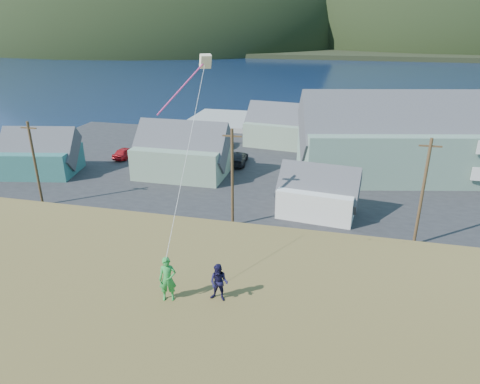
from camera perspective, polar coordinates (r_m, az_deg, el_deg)
name	(u,v)px	position (r m, az deg, el deg)	size (l,w,h in m)	color
ground	(250,237)	(35.63, 1.38, -5.96)	(900.00, 900.00, 0.00)	#0A1638
grass_strip	(245,248)	(33.89, 0.66, -7.43)	(110.00, 8.00, 0.10)	#4C3D19
waterfront_lot	(280,170)	(51.03, 5.41, 2.87)	(72.00, 36.00, 0.12)	#28282B
wharf	(265,123)	(73.70, 3.39, 9.23)	(26.00, 14.00, 0.90)	gray
far_shore	(339,41)	(361.20, 13.11, 18.99)	(900.00, 320.00, 2.00)	black
far_hills	(393,44)	(311.89, 19.78, 18.11)	(760.00, 265.00, 143.00)	black
lodge	(451,139)	(53.02, 26.31, 6.41)	(34.37, 16.39, 11.66)	slate
shed_teal	(40,154)	(54.08, -25.14, 4.64)	(9.35, 7.37, 6.60)	#2B665B
shed_palegreen_near	(182,152)	(48.82, -7.75, 5.31)	(10.41, 6.63, 7.56)	gray
shed_white	(318,192)	(39.24, 10.36, -0.06)	(7.64, 5.51, 5.68)	white
shed_palegreen_far	(285,126)	(60.97, 5.97, 8.68)	(11.47, 7.44, 7.25)	gray
utility_poles	(221,178)	(35.83, -2.56, 1.81)	(34.00, 0.24, 8.68)	#47331E
parked_cars	(190,152)	(55.48, -6.74, 5.26)	(16.99, 12.99, 1.55)	silver
kite_flyer_green	(168,279)	(15.86, -9.63, -11.38)	(0.63, 0.41, 1.72)	green
kite_flyer_navy	(219,283)	(15.72, -2.82, -11.98)	(0.71, 0.55, 1.45)	#171336
kite_rig	(201,67)	(18.38, -5.16, 16.21)	(0.93, 3.08, 8.31)	beige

